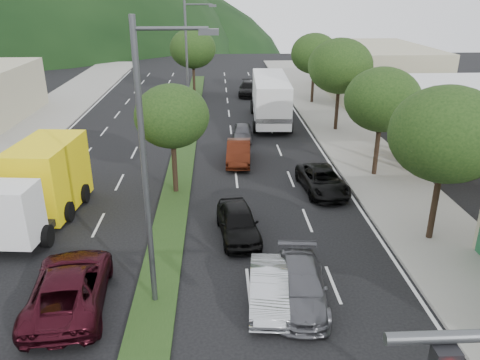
{
  "coord_description": "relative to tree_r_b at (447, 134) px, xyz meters",
  "views": [
    {
      "loc": [
        2.41,
        -6.39,
        10.64
      ],
      "look_at": [
        3.44,
        14.38,
        2.18
      ],
      "focal_mm": 35.0,
      "sensor_mm": 36.0,
      "label": 1
    }
  ],
  "objects": [
    {
      "name": "sidewalk_right",
      "position": [
        0.5,
        13.0,
        -4.96
      ],
      "size": [
        5.0,
        90.0,
        0.15
      ],
      "primitive_type": "cube",
      "color": "gray",
      "rests_on": "ground"
    },
    {
      "name": "median",
      "position": [
        -12.0,
        16.0,
        -4.98
      ],
      "size": [
        1.6,
        56.0,
        0.12
      ],
      "primitive_type": "cube",
      "color": "#1A3412",
      "rests_on": "ground"
    },
    {
      "name": "bldg_right_far",
      "position": [
        7.5,
        32.0,
        -2.44
      ],
      "size": [
        10.0,
        16.0,
        5.2
      ],
      "primitive_type": "cube",
      "color": "#B5B090",
      "rests_on": "ground"
    },
    {
      "name": "tree_r_b",
      "position": [
        0.0,
        0.0,
        0.0
      ],
      "size": [
        4.8,
        4.8,
        6.94
      ],
      "color": "black",
      "rests_on": "sidewalk_right"
    },
    {
      "name": "tree_r_c",
      "position": [
        0.0,
        8.0,
        -0.29
      ],
      "size": [
        4.4,
        4.4,
        6.48
      ],
      "color": "black",
      "rests_on": "sidewalk_right"
    },
    {
      "name": "tree_r_d",
      "position": [
        0.0,
        18.0,
        0.14
      ],
      "size": [
        5.0,
        5.0,
        7.17
      ],
      "color": "black",
      "rests_on": "sidewalk_right"
    },
    {
      "name": "tree_r_e",
      "position": [
        0.0,
        28.0,
        -0.14
      ],
      "size": [
        4.6,
        4.6,
        6.71
      ],
      "color": "black",
      "rests_on": "sidewalk_right"
    },
    {
      "name": "tree_med_near",
      "position": [
        -12.0,
        6.0,
        -0.61
      ],
      "size": [
        4.0,
        4.0,
        6.02
      ],
      "color": "black",
      "rests_on": "median"
    },
    {
      "name": "tree_med_far",
      "position": [
        -12.0,
        32.0,
        -0.03
      ],
      "size": [
        4.8,
        4.8,
        6.94
      ],
      "color": "black",
      "rests_on": "median"
    },
    {
      "name": "streetlight_near",
      "position": [
        -11.79,
        -4.0,
        0.55
      ],
      "size": [
        2.6,
        0.25,
        10.0
      ],
      "color": "#47494C",
      "rests_on": "ground"
    },
    {
      "name": "streetlight_mid",
      "position": [
        -11.79,
        21.0,
        0.55
      ],
      "size": [
        2.6,
        0.25,
        10.0
      ],
      "color": "#47494C",
      "rests_on": "ground"
    },
    {
      "name": "sedan_silver",
      "position": [
        -7.84,
        -4.26,
        -4.39
      ],
      "size": [
        1.7,
        4.01,
        1.29
      ],
      "primitive_type": "imported",
      "rotation": [
        0.0,
        0.0,
        -0.09
      ],
      "color": "#A7AAAF",
      "rests_on": "ground"
    },
    {
      "name": "suv_maroon",
      "position": [
        -15.01,
        -4.0,
        -4.26
      ],
      "size": [
        3.13,
        5.82,
        1.55
      ],
      "primitive_type": "imported",
      "rotation": [
        0.0,
        0.0,
        3.24
      ],
      "color": "#330B14",
      "rests_on": "ground"
    },
    {
      "name": "car_queue_a",
      "position": [
        -8.73,
        0.8,
        -4.31
      ],
      "size": [
        2.18,
        4.43,
        1.45
      ],
      "primitive_type": "imported",
      "rotation": [
        0.0,
        0.0,
        0.11
      ],
      "color": "black",
      "rests_on": "ground"
    },
    {
      "name": "car_queue_b",
      "position": [
        -6.67,
        -4.2,
        -4.38
      ],
      "size": [
        2.26,
        4.68,
        1.31
      ],
      "primitive_type": "imported",
      "rotation": [
        0.0,
        0.0,
        -0.09
      ],
      "color": "#535359",
      "rests_on": "ground"
    },
    {
      "name": "car_queue_c",
      "position": [
        -8.22,
        10.8,
        -4.31
      ],
      "size": [
        1.81,
        4.47,
        1.44
      ],
      "primitive_type": "imported",
      "rotation": [
        0.0,
        0.0,
        -0.07
      ],
      "color": "#42170B",
      "rests_on": "ground"
    },
    {
      "name": "car_queue_d",
      "position": [
        -3.71,
        5.8,
        -4.38
      ],
      "size": [
        2.58,
        4.9,
        1.32
      ],
      "primitive_type": "imported",
      "rotation": [
        0.0,
        0.0,
        0.09
      ],
      "color": "black",
      "rests_on": "ground"
    },
    {
      "name": "car_queue_e",
      "position": [
        -7.7,
        15.8,
        -4.43
      ],
      "size": [
        1.69,
        3.67,
        1.22
      ],
      "primitive_type": "imported",
      "rotation": [
        0.0,
        0.0,
        -0.07
      ],
      "color": "#454449",
      "rests_on": "ground"
    },
    {
      "name": "car_queue_f",
      "position": [
        -6.15,
        32.27,
        -4.33
      ],
      "size": [
        2.5,
        5.07,
        1.42
      ],
      "primitive_type": "imported",
      "rotation": [
        0.0,
        0.0,
        -0.11
      ],
      "color": "black",
      "rests_on": "ground"
    },
    {
      "name": "box_truck",
      "position": [
        -18.28,
        3.21,
        -3.3
      ],
      "size": [
        3.46,
        7.65,
        3.66
      ],
      "rotation": [
        0.0,
        0.0,
        3.05
      ],
      "color": "white",
      "rests_on": "ground"
    },
    {
      "name": "motorhome",
      "position": [
        -5.01,
        21.2,
        -3.01
      ],
      "size": [
        3.55,
        10.06,
        3.81
      ],
      "rotation": [
        0.0,
        0.0,
        -0.05
      ],
      "color": "white",
      "rests_on": "ground"
    }
  ]
}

